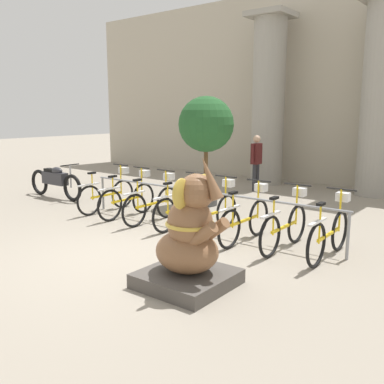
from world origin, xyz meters
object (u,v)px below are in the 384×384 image
bicycle_2 (153,203)px  person_pedestrian (256,158)px  bicycle_7 (330,233)px  bicycle_3 (182,207)px  bicycle_5 (246,219)px  bicycle_4 (213,212)px  motorcycle (55,181)px  potted_tree (206,128)px  bicycle_0 (108,194)px  elephant_statue (189,243)px  bicycle_1 (128,198)px  bicycle_6 (285,225)px

bicycle_2 → person_pedestrian: size_ratio=1.04×
bicycle_2 → bicycle_7: size_ratio=1.00×
bicycle_3 → bicycle_5: same height
bicycle_3 → bicycle_4: bearing=0.0°
bicycle_7 → motorcycle: 7.40m
bicycle_3 → bicycle_5: size_ratio=1.00×
motorcycle → potted_tree: 4.25m
bicycle_0 → elephant_statue: 4.67m
bicycle_1 → bicycle_6: 3.67m
bicycle_0 → potted_tree: potted_tree is taller
bicycle_2 → bicycle_3: same height
bicycle_4 → elephant_statue: bearing=-61.9°
bicycle_5 → elephant_statue: (0.44, -2.15, 0.18)m
bicycle_6 → bicycle_7: bearing=1.7°
bicycle_3 → bicycle_7: 2.93m
bicycle_6 → elephant_statue: size_ratio=0.95×
motorcycle → bicycle_2: bearing=-4.0°
elephant_statue → bicycle_6: bearing=82.4°
bicycle_4 → motorcycle: bicycle_4 is taller
potted_tree → bicycle_5: bearing=-40.7°
bicycle_2 → bicycle_6: size_ratio=1.00×
motorcycle → bicycle_0: bearing=-4.7°
bicycle_5 → elephant_statue: 2.20m
bicycle_1 → potted_tree: 2.53m
bicycle_5 → person_pedestrian: 5.00m
person_pedestrian → bicycle_6: bearing=-55.3°
bicycle_3 → bicycle_7: same height
person_pedestrian → bicycle_5: bearing=-62.4°
bicycle_7 → bicycle_4: bearing=179.8°
person_pedestrian → bicycle_2: bearing=-88.7°
elephant_statue → motorcycle: 6.81m
bicycle_0 → bicycle_5: same height
bicycle_5 → motorcycle: (-5.93, 0.25, 0.06)m
elephant_statue → bicycle_2: bearing=141.0°
bicycle_2 → bicycle_4: same height
bicycle_0 → bicycle_6: (4.40, -0.05, 0.00)m
bicycle_3 → motorcycle: 4.47m
person_pedestrian → bicycle_7: bearing=-49.2°
bicycle_3 → bicycle_1: bearing=-178.4°
motorcycle → bicycle_1: bearing=-4.7°
elephant_statue → person_pedestrian: elephant_statue is taller
bicycle_3 → person_pedestrian: size_ratio=1.04×
bicycle_4 → potted_tree: 2.89m
bicycle_7 → elephant_statue: size_ratio=0.95×
bicycle_2 → potted_tree: size_ratio=0.63×
bicycle_3 → elephant_statue: (1.91, -2.20, 0.18)m
bicycle_4 → bicycle_5: (0.73, -0.05, 0.00)m
elephant_statue → bicycle_7: bearing=64.9°
bicycle_5 → potted_tree: size_ratio=0.63×
bicycle_0 → bicycle_2: 1.47m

